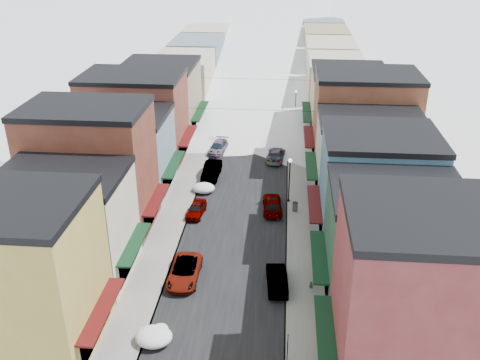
% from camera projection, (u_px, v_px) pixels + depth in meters
% --- Properties ---
extents(road, '(10.00, 160.00, 0.01)m').
position_uv_depth(road, '(258.00, 108.00, 87.87)').
color(road, black).
rests_on(road, ground).
extents(sidewalk_left, '(3.20, 160.00, 0.15)m').
position_uv_depth(sidewalk_left, '(218.00, 107.00, 88.35)').
color(sidewalk_left, gray).
rests_on(sidewalk_left, ground).
extents(sidewalk_right, '(3.20, 160.00, 0.15)m').
position_uv_depth(sidewalk_right, '(298.00, 109.00, 87.32)').
color(sidewalk_right, gray).
rests_on(sidewalk_right, ground).
extents(curb_left, '(0.10, 160.00, 0.15)m').
position_uv_depth(curb_left, '(227.00, 107.00, 88.23)').
color(curb_left, slate).
rests_on(curb_left, ground).
extents(curb_right, '(0.10, 160.00, 0.15)m').
position_uv_depth(curb_right, '(288.00, 109.00, 87.44)').
color(curb_right, slate).
rests_on(curb_right, ground).
extents(bldg_l_yellow, '(11.30, 8.70, 11.50)m').
position_uv_depth(bldg_l_yellow, '(17.00, 275.00, 36.03)').
color(bldg_l_yellow, gold).
rests_on(bldg_l_yellow, ground).
extents(bldg_l_cream, '(11.30, 8.20, 9.50)m').
position_uv_depth(bldg_l_cream, '(67.00, 225.00, 44.11)').
color(bldg_l_cream, beige).
rests_on(bldg_l_cream, ground).
extents(bldg_l_brick_near, '(12.30, 8.20, 12.50)m').
position_uv_depth(bldg_l_brick_near, '(91.00, 169.00, 50.70)').
color(bldg_l_brick_near, maroon).
rests_on(bldg_l_brick_near, ground).
extents(bldg_l_grayblue, '(11.30, 9.20, 9.00)m').
position_uv_depth(bldg_l_grayblue, '(123.00, 152.00, 59.06)').
color(bldg_l_grayblue, '#7890A0').
rests_on(bldg_l_grayblue, ground).
extents(bldg_l_brick_far, '(13.30, 9.20, 11.00)m').
position_uv_depth(bldg_l_brick_far, '(135.00, 117.00, 66.81)').
color(bldg_l_brick_far, brown).
rests_on(bldg_l_brick_far, ground).
extents(bldg_l_tan, '(11.30, 11.20, 10.00)m').
position_uv_depth(bldg_l_tan, '(161.00, 98.00, 75.95)').
color(bldg_l_tan, '#917B5F').
rests_on(bldg_l_tan, ground).
extents(bldg_r_brick_near, '(12.30, 9.20, 12.50)m').
position_uv_depth(bldg_r_brick_near, '(429.00, 300.00, 32.82)').
color(bldg_r_brick_near, maroon).
rests_on(bldg_r_brick_near, ground).
extents(bldg_r_green, '(11.30, 9.20, 9.50)m').
position_uv_depth(bldg_r_green, '(393.00, 243.00, 41.60)').
color(bldg_r_green, '#1F412F').
rests_on(bldg_r_green, ground).
extents(bldg_r_blue, '(11.30, 9.20, 10.50)m').
position_uv_depth(bldg_r_blue, '(377.00, 186.00, 49.49)').
color(bldg_r_blue, '#3B6A85').
rests_on(bldg_r_blue, ground).
extents(bldg_r_cream, '(12.30, 9.20, 9.00)m').
position_uv_depth(bldg_r_cream, '(369.00, 156.00, 57.87)').
color(bldg_r_cream, beige).
rests_on(bldg_r_cream, ground).
extents(bldg_r_brick_far, '(13.30, 9.20, 11.50)m').
position_uv_depth(bldg_r_brick_far, '(364.00, 119.00, 65.40)').
color(bldg_r_brick_far, brown).
rests_on(bldg_r_brick_far, ground).
extents(bldg_r_tan, '(11.30, 11.20, 9.50)m').
position_uv_depth(bldg_r_tan, '(347.00, 102.00, 74.90)').
color(bldg_r_tan, tan).
rests_on(bldg_r_tan, ground).
extents(distant_blocks, '(34.00, 55.00, 8.00)m').
position_uv_depth(distant_blocks, '(264.00, 54.00, 106.85)').
color(distant_blocks, gray).
rests_on(distant_blocks, ground).
extents(overhead_cables, '(16.40, 15.04, 0.04)m').
position_uv_depth(overhead_cables, '(253.00, 93.00, 73.96)').
color(overhead_cables, black).
rests_on(overhead_cables, ground).
extents(car_white_suv, '(2.49, 5.37, 1.49)m').
position_uv_depth(car_white_suv, '(184.00, 272.00, 45.00)').
color(car_white_suv, silver).
rests_on(car_white_suv, ground).
extents(car_silver_sedan, '(1.97, 4.06, 1.34)m').
position_uv_depth(car_silver_sedan, '(196.00, 209.00, 55.11)').
color(car_silver_sedan, '#A3A5AB').
rests_on(car_silver_sedan, ground).
extents(car_dark_hatch, '(1.99, 5.21, 1.69)m').
position_uv_depth(car_dark_hatch, '(212.00, 171.00, 63.36)').
color(car_dark_hatch, black).
rests_on(car_dark_hatch, ground).
extents(car_silver_wagon, '(2.58, 5.12, 1.42)m').
position_uv_depth(car_silver_wagon, '(218.00, 147.00, 70.39)').
color(car_silver_wagon, '#93959A').
rests_on(car_silver_wagon, ground).
extents(car_green_sedan, '(2.02, 4.71, 1.51)m').
position_uv_depth(car_green_sedan, '(277.00, 279.00, 44.03)').
color(car_green_sedan, black).
rests_on(car_green_sedan, ground).
extents(car_gray_suv, '(2.33, 5.03, 1.67)m').
position_uv_depth(car_gray_suv, '(272.00, 204.00, 55.82)').
color(car_gray_suv, gray).
rests_on(car_gray_suv, ground).
extents(car_black_sedan, '(2.55, 5.30, 1.49)m').
position_uv_depth(car_black_sedan, '(276.00, 154.00, 68.13)').
color(car_black_sedan, black).
rests_on(car_black_sedan, ground).
extents(car_lane_silver, '(1.74, 4.14, 1.40)m').
position_uv_depth(car_lane_silver, '(250.00, 99.00, 90.31)').
color(car_lane_silver, '#97999F').
rests_on(car_lane_silver, ground).
extents(car_lane_white, '(2.97, 5.97, 1.63)m').
position_uv_depth(car_lane_white, '(272.00, 99.00, 89.69)').
color(car_lane_white, white).
rests_on(car_lane_white, ground).
extents(parking_sign, '(0.06, 0.32, 2.35)m').
position_uv_depth(parking_sign, '(288.00, 346.00, 35.92)').
color(parking_sign, black).
rests_on(parking_sign, sidewalk_right).
extents(trash_can, '(0.58, 0.58, 0.99)m').
position_uv_depth(trash_can, '(295.00, 207.00, 55.62)').
color(trash_can, '#575A5C').
rests_on(trash_can, sidewalk_right).
extents(streetlamp_near, '(0.41, 0.41, 4.98)m').
position_uv_depth(streetlamp_near, '(290.00, 175.00, 56.51)').
color(streetlamp_near, black).
rests_on(streetlamp_near, sidewalk_right).
extents(streetlamp_far, '(0.37, 0.37, 4.47)m').
position_uv_depth(streetlamp_far, '(296.00, 101.00, 81.62)').
color(streetlamp_far, black).
rests_on(streetlamp_far, sidewalk_right).
extents(planter_far, '(0.39, 0.39, 0.54)m').
position_uv_depth(planter_far, '(311.00, 285.00, 43.85)').
color(planter_far, '#2E4D23').
rests_on(planter_far, sidewalk_right).
extents(snow_pile_near, '(2.69, 2.85, 1.14)m').
position_uv_depth(snow_pile_near, '(154.00, 336.00, 38.20)').
color(snow_pile_near, white).
rests_on(snow_pile_near, ground).
extents(snow_pile_mid, '(2.51, 2.75, 1.06)m').
position_uv_depth(snow_pile_mid, '(204.00, 188.00, 59.96)').
color(snow_pile_mid, white).
rests_on(snow_pile_mid, ground).
extents(snow_pile_far, '(2.38, 2.66, 1.01)m').
position_uv_depth(snow_pile_far, '(216.00, 138.00, 73.99)').
color(snow_pile_far, white).
rests_on(snow_pile_far, ground).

